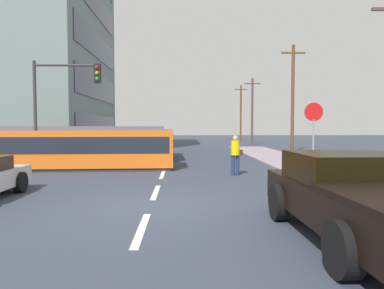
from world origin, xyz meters
TOP-DOWN VIEW (x-y plane):
  - ground_plane at (0.00, 10.00)m, footprint 120.00×120.00m
  - sidewalk_curb_right at (6.80, 6.00)m, footprint 3.20×36.00m
  - lane_stripe_0 at (0.00, -2.00)m, footprint 0.16×2.40m
  - lane_stripe_1 at (0.00, 2.00)m, footprint 0.16×2.40m
  - lane_stripe_2 at (0.00, 6.00)m, footprint 0.16×2.40m
  - lane_stripe_3 at (0.00, 14.15)m, footprint 0.16×2.40m
  - lane_stripe_4 at (0.00, 20.15)m, footprint 0.16×2.40m
  - streetcar_tram at (-3.77, 8.15)m, footprint 8.40×2.89m
  - city_bus at (-1.02, 13.48)m, footprint 2.72×5.64m
  - pedestrian_crossing at (3.06, 5.76)m, footprint 0.51×0.36m
  - pickup_truck_parked at (3.96, -2.84)m, footprint 2.33×5.03m
  - stop_sign at (6.24, 5.46)m, footprint 0.76×0.07m
  - traffic_light_mast at (-4.49, 6.99)m, footprint 2.98×0.33m
  - utility_pole_mid at (9.25, 17.87)m, footprint 1.80×0.24m
  - utility_pole_far at (8.71, 30.55)m, footprint 1.80×0.24m
  - utility_pole_distant at (9.08, 40.37)m, footprint 1.80×0.24m

SIDE VIEW (x-z plane):
  - ground_plane at x=0.00m, z-range 0.00..0.00m
  - lane_stripe_0 at x=0.00m, z-range 0.00..0.01m
  - lane_stripe_1 at x=0.00m, z-range 0.00..0.01m
  - lane_stripe_2 at x=0.00m, z-range 0.00..0.01m
  - lane_stripe_3 at x=0.00m, z-range 0.00..0.01m
  - lane_stripe_4 at x=0.00m, z-range 0.00..0.01m
  - sidewalk_curb_right at x=6.80m, z-range 0.00..0.14m
  - pickup_truck_parked at x=3.96m, z-range 0.02..1.57m
  - pedestrian_crossing at x=3.06m, z-range 0.11..1.78m
  - city_bus at x=-1.02m, z-range 0.14..1.97m
  - streetcar_tram at x=-3.77m, z-range 0.04..2.09m
  - stop_sign at x=6.24m, z-range 0.75..3.63m
  - traffic_light_mast at x=-4.49m, z-range 1.01..5.95m
  - utility_pole_far at x=8.71m, z-range 0.18..7.52m
  - utility_pole_distant at x=9.08m, z-range 0.18..7.87m
  - utility_pole_mid at x=9.25m, z-range 0.18..8.35m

